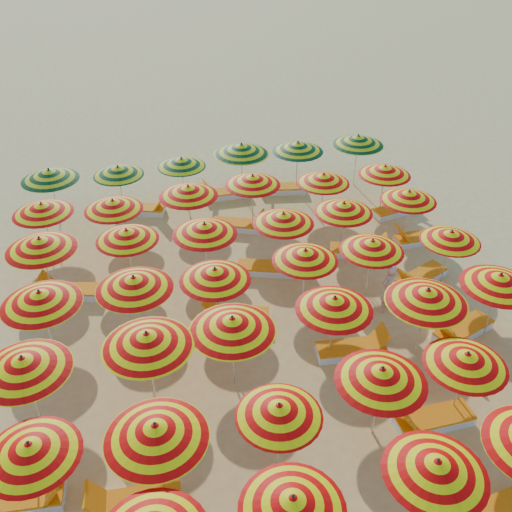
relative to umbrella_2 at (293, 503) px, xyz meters
name	(u,v)px	position (x,y,z in m)	size (l,w,h in m)	color
ground	(261,315)	(1.29, 6.46, -1.65)	(120.00, 120.00, 0.00)	#DFBB63
umbrella_2	(293,503)	(0.00, 0.00, 0.00)	(2.01, 2.01, 1.87)	silver
umbrella_3	(436,467)	(2.51, -0.03, 0.03)	(2.13, 2.13, 1.91)	silver
umbrella_6	(30,450)	(-4.07, 2.16, -0.01)	(2.28, 2.28, 1.86)	silver
umbrella_7	(156,431)	(-1.92, 1.86, 0.12)	(2.14, 2.14, 2.01)	silver
umbrella_8	(279,410)	(0.37, 1.91, -0.08)	(1.80, 1.80, 1.78)	silver
umbrella_9	(382,375)	(2.53, 2.10, 0.08)	(2.22, 2.22, 1.96)	silver
umbrella_10	(466,359)	(4.46, 2.13, -0.02)	(1.97, 1.97, 1.85)	silver
umbrella_12	(23,364)	(-4.27, 4.21, 0.13)	(2.32, 2.32, 2.02)	silver
umbrella_13	(147,340)	(-1.81, 4.22, 0.18)	(2.08, 2.08, 2.08)	silver
umbrella_14	(232,324)	(0.03, 4.26, 0.16)	(2.03, 2.03, 2.05)	silver
umbrella_15	(335,303)	(2.49, 4.47, 0.05)	(1.97, 1.97, 1.93)	silver
umbrella_16	(427,296)	(4.60, 4.04, 0.15)	(2.19, 2.19, 2.05)	silver
umbrella_17	(500,280)	(6.67, 4.23, 0.07)	(2.29, 2.29, 1.95)	silver
umbrella_18	(40,298)	(-4.04, 6.37, 0.12)	(2.40, 2.40, 2.01)	silver
umbrella_19	(134,283)	(-1.89, 6.38, 0.12)	(2.32, 2.32, 2.01)	silver
umbrella_20	(215,274)	(0.07, 6.33, 0.03)	(2.11, 2.11, 1.91)	silver
umbrella_21	(305,255)	(2.53, 6.62, -0.02)	(1.88, 1.88, 1.85)	silver
umbrella_22	(372,246)	(4.42, 6.59, -0.02)	(2.03, 2.03, 1.85)	silver
umbrella_23	(451,236)	(6.77, 6.54, -0.08)	(1.88, 1.88, 1.78)	silver
umbrella_24	(40,244)	(-4.12, 8.77, 0.12)	(2.51, 2.51, 2.01)	silver
umbrella_25	(127,235)	(-1.88, 8.86, -0.02)	(2.10, 2.10, 1.85)	silver
umbrella_26	(205,229)	(0.23, 8.49, 0.06)	(2.27, 2.27, 1.94)	silver
umbrella_27	(283,218)	(2.54, 8.53, 0.02)	(2.31, 2.31, 1.90)	silver
umbrella_28	(344,208)	(4.46, 8.68, 0.00)	(2.35, 2.35, 1.88)	silver
umbrella_29	(409,196)	(6.70, 8.88, -0.02)	(1.82, 1.82, 1.85)	silver
umbrella_30	(42,208)	(-4.18, 10.96, 0.02)	(2.19, 2.19, 1.89)	silver
umbrella_31	(113,205)	(-2.14, 10.67, 0.00)	(1.85, 1.85, 1.87)	silver
umbrella_32	(188,191)	(0.17, 10.82, 0.08)	(1.89, 1.89, 1.96)	silver
umbrella_33	(253,180)	(2.30, 11.07, 0.05)	(2.04, 2.04, 1.93)	silver
umbrella_34	(323,178)	(4.60, 10.72, -0.03)	(2.28, 2.28, 1.84)	silver
umbrella_35	(385,170)	(6.79, 10.71, 0.00)	(2.20, 2.20, 1.87)	silver
umbrella_36	(49,175)	(-4.01, 13.06, 0.11)	(2.35, 2.35, 2.00)	silver
umbrella_37	(118,171)	(-1.83, 13.14, -0.06)	(1.81, 1.81, 1.80)	silver
umbrella_38	(181,162)	(0.34, 13.29, -0.08)	(2.21, 2.21, 1.78)	silver
umbrella_39	(241,149)	(2.47, 13.25, 0.19)	(2.39, 2.39, 2.09)	silver
umbrella_40	(298,147)	(4.54, 13.15, 0.08)	(2.32, 2.32, 1.96)	silver
umbrella_41	(358,140)	(6.80, 13.00, 0.15)	(2.10, 2.10, 2.04)	silver
lounger_3	(20,499)	(-4.57, 2.31, -1.50)	(1.79, 0.77, 0.69)	white
lounger_4	(133,503)	(-2.52, 1.67, -1.50)	(1.78, 0.73, 0.69)	white
lounger_5	(432,419)	(3.86, 1.97, -1.50)	(1.74, 0.60, 0.69)	white
lounger_6	(353,349)	(3.08, 4.45, -1.50)	(1.79, 0.77, 0.69)	white
lounger_7	(462,330)	(6.08, 4.35, -1.50)	(1.83, 1.08, 0.69)	white
lounger_8	(235,315)	(0.57, 6.49, -1.50)	(1.83, 1.15, 0.69)	white
lounger_9	(420,277)	(6.18, 6.70, -1.50)	(1.82, 1.20, 0.69)	white
lounger_10	(71,291)	(-3.62, 8.69, -1.50)	(1.83, 1.06, 0.69)	white
lounger_11	(268,268)	(2.03, 8.32, -1.50)	(1.83, 1.15, 0.69)	white
lounger_12	(360,250)	(5.06, 8.50, -1.50)	(1.83, 1.10, 0.69)	white
lounger_13	(419,238)	(7.21, 8.65, -1.50)	(1.73, 0.58, 0.69)	white
lounger_14	(239,225)	(1.79, 10.98, -1.50)	(1.82, 1.24, 0.69)	white
lounger_15	(397,209)	(7.38, 10.55, -1.50)	(1.80, 0.86, 0.69)	white
lounger_16	(141,209)	(-1.24, 12.91, -1.50)	(1.83, 1.13, 0.69)	white
lounger_17	(226,193)	(1.87, 13.29, -1.50)	(1.74, 0.62, 0.69)	white
lounger_18	(281,188)	(3.94, 13.13, -1.50)	(1.81, 0.90, 0.69)	white
beachgoer_a	(387,288)	(4.61, 5.80, -0.91)	(0.54, 0.35, 1.47)	tan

